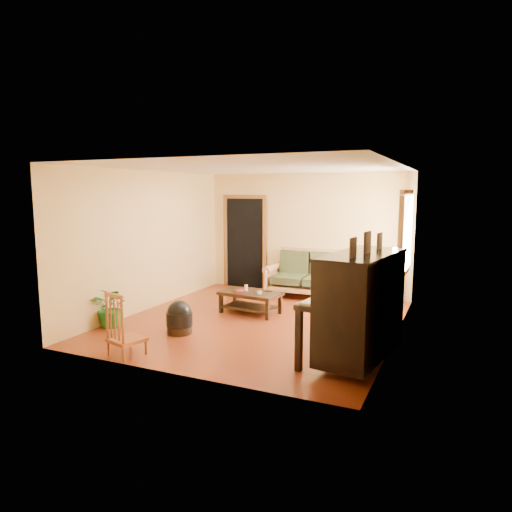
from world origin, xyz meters
The scene contains 16 objects.
floor centered at (0.00, 0.00, 0.00)m, with size 5.00×5.00×0.00m, color #5C1D0C.
doorway centered at (-1.45, 2.48, 1.02)m, with size 1.08×0.16×2.05m, color black.
window centered at (2.21, 1.30, 1.50)m, with size 0.12×1.36×1.46m, color white.
sofa centered at (0.51, 2.10, 0.50)m, with size 2.32×0.97×0.99m, color #A7693D.
coffee_table centered at (-0.35, 0.42, 0.20)m, with size 1.09×0.60×0.40m, color black.
armchair centered at (1.79, 0.22, 0.43)m, with size 0.82×0.86×0.86m, color #A7693D.
piano centered at (1.96, -1.16, 0.72)m, with size 0.96×1.63×1.44m, color black.
footstool centered at (-0.87, -1.11, 0.20)m, with size 0.41×0.41×0.39m, color black.
red_chair centered at (-0.97, -2.22, 0.44)m, with size 0.41×0.45×0.88m, color brown.
leaning_frame centered at (1.65, 2.36, 0.29)m, with size 0.44×0.10×0.59m, color #B5903C.
ceramic_crock centered at (1.81, 2.17, 0.13)m, with size 0.20×0.20×0.25m, color navy.
potted_plant centered at (-2.05, -1.30, 0.34)m, with size 0.61×0.53×0.67m, color #1B601E.
book centered at (-0.62, 0.38, 0.41)m, with size 0.16×0.22×0.02m, color maroon.
candle centered at (-0.47, 0.49, 0.45)m, with size 0.06×0.06×0.11m, color silver.
glass_jar centered at (-0.14, 0.34, 0.42)m, with size 0.08×0.08×0.05m, color silver.
remote centered at (-0.06, 0.60, 0.40)m, with size 0.14×0.04×0.01m, color black.
Camera 1 is at (3.09, -6.93, 2.21)m, focal length 32.00 mm.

